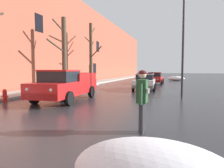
{
  "coord_description": "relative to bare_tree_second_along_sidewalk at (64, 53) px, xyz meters",
  "views": [
    {
      "loc": [
        4.62,
        -4.04,
        1.78
      ],
      "look_at": [
        0.63,
        8.22,
        0.85
      ],
      "focal_mm": 32.2,
      "sensor_mm": 36.0,
      "label": 1
    }
  ],
  "objects": [
    {
      "name": "bare_tree_second_along_sidewalk",
      "position": [
        0.0,
        0.0,
        0.0
      ],
      "size": [
        1.7,
        2.08,
        6.31
      ],
      "color": "#4C3D2D",
      "rests_on": "ground"
    },
    {
      "name": "pickup_truck_red_approaching_near_lane",
      "position": [
        3.4,
        -5.48,
        -2.37
      ],
      "size": [
        2.39,
        5.32,
        1.76
      ],
      "color": "red",
      "rests_on": "ground"
    },
    {
      "name": "brick_townhouse_facade",
      "position": [
        -2.87,
        6.53,
        2.11
      ],
      "size": [
        0.63,
        80.0,
        10.73
      ],
      "color": "#9E4C38",
      "rests_on": "ground"
    },
    {
      "name": "fire_hydrant",
      "position": [
        0.52,
        -6.95,
        -2.9
      ],
      "size": [
        0.42,
        0.22,
        0.71
      ],
      "color": "red",
      "rests_on": "ground"
    },
    {
      "name": "left_sidewalk_slab",
      "position": [
        -1.05,
        6.52,
        -3.18
      ],
      "size": [
        2.65,
        80.0,
        0.15
      ],
      "primitive_type": "cube",
      "color": "#A8A399",
      "rests_on": "ground"
    },
    {
      "name": "sedan_white_parked_kerbside_close",
      "position": [
        6.8,
        2.15,
        -2.5
      ],
      "size": [
        2.07,
        4.37,
        1.42
      ],
      "color": "silver",
      "rests_on": "ground"
    },
    {
      "name": "sedan_red_parked_kerbside_mid",
      "position": [
        6.87,
        9.91,
        -2.5
      ],
      "size": [
        1.96,
        4.39,
        1.42
      ],
      "color": "red",
      "rests_on": "ground"
    },
    {
      "name": "street_lamp_post",
      "position": [
        9.8,
        -1.92,
        0.36
      ],
      "size": [
        0.44,
        0.24,
        6.5
      ],
      "color": "#28282D",
      "rests_on": "ground"
    },
    {
      "name": "bare_tree_mid_block",
      "position": [
        0.03,
        5.81,
        0.43
      ],
      "size": [
        3.02,
        3.16,
        7.03
      ],
      "color": "#423323",
      "rests_on": "ground"
    },
    {
      "name": "pedestrian_with_coffee",
      "position": [
        8.59,
        -9.99,
        -2.22
      ],
      "size": [
        0.36,
        0.63,
        1.76
      ],
      "color": "#2D2D33",
      "rests_on": "ground"
    },
    {
      "name": "snow_bank_along_left_kerb",
      "position": [
        9.36,
        18.17,
        -2.9
      ],
      "size": [
        2.63,
        1.25,
        0.74
      ],
      "color": "white",
      "rests_on": "ground"
    },
    {
      "name": "snow_bank_mid_block_left",
      "position": [
        0.82,
        2.66,
        -2.96
      ],
      "size": [
        3.04,
        0.98,
        0.7
      ],
      "color": "white",
      "rests_on": "ground"
    }
  ]
}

